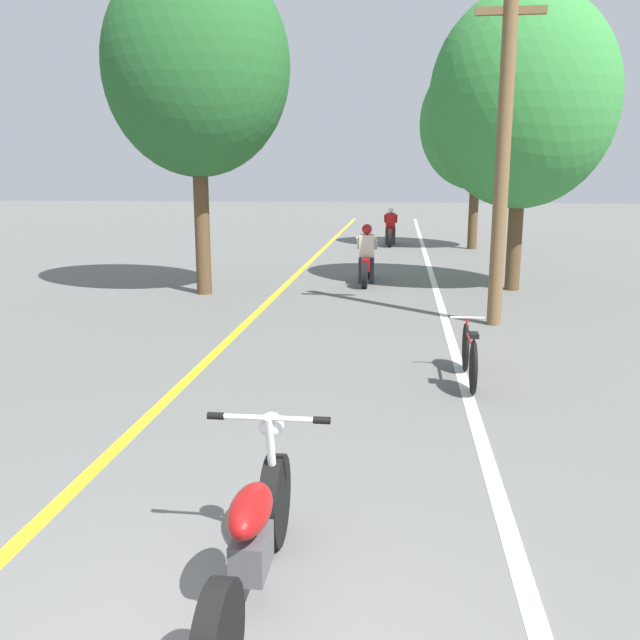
% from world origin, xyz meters
% --- Properties ---
extents(lane_stripe_center, '(0.14, 48.00, 0.01)m').
position_xyz_m(lane_stripe_center, '(-1.70, 12.73, 0.00)').
color(lane_stripe_center, yellow).
rests_on(lane_stripe_center, ground).
extents(lane_stripe_edge, '(0.14, 48.00, 0.01)m').
position_xyz_m(lane_stripe_edge, '(1.75, 12.73, 0.00)').
color(lane_stripe_edge, white).
rests_on(lane_stripe_edge, ground).
extents(utility_pole, '(1.10, 0.24, 5.63)m').
position_xyz_m(utility_pole, '(2.55, 8.86, 2.90)').
color(utility_pole, brown).
rests_on(utility_pole, ground).
extents(roadside_tree_right_near, '(3.96, 3.56, 6.34)m').
position_xyz_m(roadside_tree_right_near, '(3.43, 12.57, 4.06)').
color(roadside_tree_right_near, '#513A23').
rests_on(roadside_tree_right_near, ground).
extents(roadside_tree_right_far, '(3.84, 3.45, 6.42)m').
position_xyz_m(roadside_tree_right_far, '(3.40, 21.10, 4.20)').
color(roadside_tree_right_far, '#513A23').
rests_on(roadside_tree_right_far, ground).
extents(roadside_tree_left, '(3.81, 3.43, 6.85)m').
position_xyz_m(roadside_tree_left, '(-3.26, 11.27, 4.64)').
color(roadside_tree_left, '#513A23').
rests_on(roadside_tree_left, ground).
extents(motorcycle_foreground, '(0.81, 2.14, 1.01)m').
position_xyz_m(motorcycle_foreground, '(0.10, 0.77, 0.42)').
color(motorcycle_foreground, black).
rests_on(motorcycle_foreground, ground).
extents(motorcycle_rider_lead, '(0.50, 2.08, 1.39)m').
position_xyz_m(motorcycle_rider_lead, '(0.14, 13.12, 0.53)').
color(motorcycle_rider_lead, black).
rests_on(motorcycle_rider_lead, ground).
extents(motorcycle_rider_far, '(0.50, 2.13, 1.35)m').
position_xyz_m(motorcycle_rider_far, '(0.57, 22.03, 0.51)').
color(motorcycle_rider_far, black).
rests_on(motorcycle_rider_far, ground).
extents(bicycle_parked, '(0.44, 1.60, 0.73)m').
position_xyz_m(bicycle_parked, '(1.80, 5.49, 0.34)').
color(bicycle_parked, black).
rests_on(bicycle_parked, ground).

